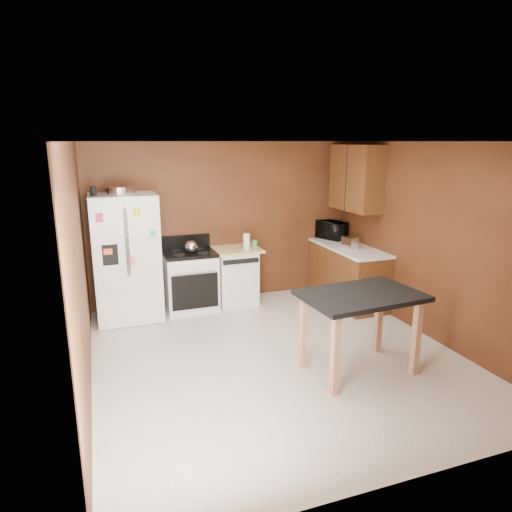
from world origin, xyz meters
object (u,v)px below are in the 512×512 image
paper_towel (247,242)px  refrigerator (127,258)px  microwave (331,231)px  dishwasher (235,275)px  green_canister (255,243)px  pen_cup (93,191)px  gas_range (190,280)px  kettle (191,247)px  roasting_pan (120,190)px  toaster (350,243)px  island (361,305)px

paper_towel → refrigerator: bearing=178.8°
microwave → dishwasher: (-1.73, -0.11, -0.58)m
green_canister → pen_cup: bearing=-175.0°
refrigerator → gas_range: bearing=3.8°
kettle → gas_range: gas_range is taller
roasting_pan → kettle: size_ratio=2.22×
roasting_pan → paper_towel: roasting_pan is taller
refrigerator → paper_towel: bearing=-1.2°
dishwasher → microwave: bearing=3.5°
kettle → gas_range: size_ratio=0.17×
paper_towel → gas_range: (-0.87, 0.10, -0.55)m
green_canister → toaster: 1.48m
toaster → island: (-1.01, -1.95, -0.21)m
roasting_pan → green_canister: size_ratio=4.28×
roasting_pan → kettle: roasting_pan is taller
toaster → gas_range: gas_range is taller
toaster → dishwasher: bearing=150.9°
microwave → dishwasher: size_ratio=0.56×
gas_range → roasting_pan: bearing=-177.3°
gas_range → microwave: bearing=3.1°
pen_cup → green_canister: 2.51m
gas_range → island: bearing=-61.9°
pen_cup → paper_towel: (2.15, 0.05, -0.85)m
dishwasher → toaster: bearing=-20.8°
toaster → refrigerator: 3.33m
microwave → island: microwave is taller
refrigerator → island: refrigerator is taller
kettle → dishwasher: kettle is taller
green_canister → microwave: 1.41m
roasting_pan → dishwasher: bearing=2.4°
kettle → refrigerator: bearing=177.7°
gas_range → dishwasher: bearing=1.9°
roasting_pan → toaster: bearing=-9.6°
roasting_pan → green_canister: (1.98, 0.10, -0.91)m
island → toaster: bearing=62.5°
pen_cup → gas_range: (1.28, 0.15, -1.40)m
paper_towel → dishwasher: bearing=141.0°
kettle → refrigerator: (-0.92, 0.04, -0.09)m
dishwasher → kettle: bearing=-170.2°
kettle → microwave: 2.45m
microwave → gas_range: size_ratio=0.45×
pen_cup → gas_range: 1.90m
kettle → paper_towel: size_ratio=0.78×
refrigerator → dishwasher: 1.69m
pen_cup → microwave: pen_cup is taller
kettle → gas_range: (-0.01, 0.10, -0.53)m
pen_cup → green_canister: size_ratio=1.22×
gas_range → kettle: bearing=-83.5°
toaster → dishwasher: toaster is taller
roasting_pan → microwave: size_ratio=0.85×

